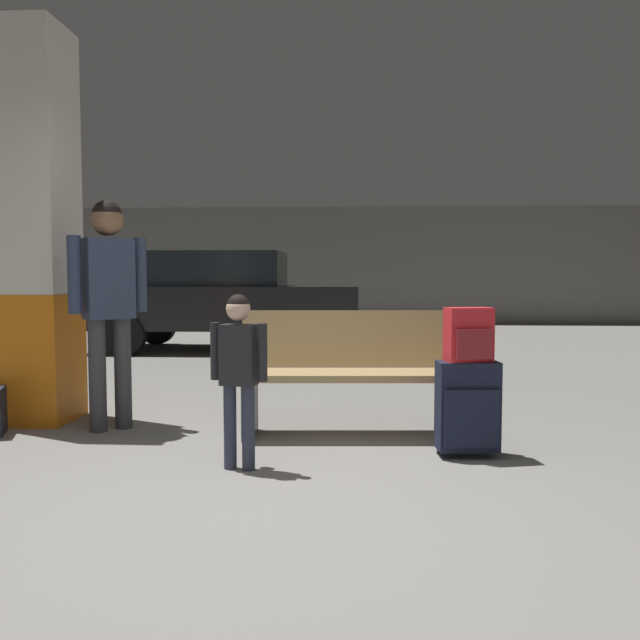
{
  "coord_description": "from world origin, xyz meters",
  "views": [
    {
      "loc": [
        0.48,
        -3.04,
        1.14
      ],
      "look_at": [
        0.23,
        1.3,
        0.85
      ],
      "focal_mm": 37.03,
      "sensor_mm": 36.0,
      "label": 1
    }
  ],
  "objects_px": {
    "parked_car_far": "(222,298)",
    "adult": "(109,289)",
    "bench": "(350,373)",
    "backpack_bright": "(469,335)",
    "suitcase": "(468,406)",
    "structural_pillar": "(33,228)",
    "child": "(239,362)"
  },
  "relations": [
    {
      "from": "parked_car_far",
      "to": "child",
      "type": "bearing_deg",
      "value": -77.41
    },
    {
      "from": "bench",
      "to": "suitcase",
      "type": "relative_size",
      "value": 2.69
    },
    {
      "from": "backpack_bright",
      "to": "adult",
      "type": "relative_size",
      "value": 0.2
    },
    {
      "from": "suitcase",
      "to": "parked_car_far",
      "type": "relative_size",
      "value": 0.15
    },
    {
      "from": "suitcase",
      "to": "backpack_bright",
      "type": "xyz_separation_m",
      "value": [
        0.0,
        -0.0,
        0.45
      ]
    },
    {
      "from": "adult",
      "to": "backpack_bright",
      "type": "bearing_deg",
      "value": -12.96
    },
    {
      "from": "bench",
      "to": "adult",
      "type": "relative_size",
      "value": 0.96
    },
    {
      "from": "suitcase",
      "to": "child",
      "type": "relative_size",
      "value": 0.58
    },
    {
      "from": "child",
      "to": "parked_car_far",
      "type": "xyz_separation_m",
      "value": [
        -1.4,
        6.27,
        0.17
      ]
    },
    {
      "from": "suitcase",
      "to": "child",
      "type": "bearing_deg",
      "value": -165.53
    },
    {
      "from": "child",
      "to": "bench",
      "type": "bearing_deg",
      "value": 55.27
    },
    {
      "from": "structural_pillar",
      "to": "suitcase",
      "type": "bearing_deg",
      "value": -14.92
    },
    {
      "from": "child",
      "to": "suitcase",
      "type": "bearing_deg",
      "value": 14.47
    },
    {
      "from": "parked_car_far",
      "to": "structural_pillar",
      "type": "bearing_deg",
      "value": -94.83
    },
    {
      "from": "suitcase",
      "to": "parked_car_far",
      "type": "xyz_separation_m",
      "value": [
        -2.79,
        5.91,
        0.48
      ]
    },
    {
      "from": "structural_pillar",
      "to": "child",
      "type": "distance_m",
      "value": 2.36
    },
    {
      "from": "bench",
      "to": "child",
      "type": "height_order",
      "value": "child"
    },
    {
      "from": "bench",
      "to": "backpack_bright",
      "type": "xyz_separation_m",
      "value": [
        0.75,
        -0.57,
        0.33
      ]
    },
    {
      "from": "child",
      "to": "parked_car_far",
      "type": "relative_size",
      "value": 0.25
    },
    {
      "from": "suitcase",
      "to": "adult",
      "type": "xyz_separation_m",
      "value": [
        -2.52,
        0.58,
        0.72
      ]
    },
    {
      "from": "parked_car_far",
      "to": "suitcase",
      "type": "bearing_deg",
      "value": -64.72
    },
    {
      "from": "bench",
      "to": "backpack_bright",
      "type": "distance_m",
      "value": 1.0
    },
    {
      "from": "structural_pillar",
      "to": "backpack_bright",
      "type": "height_order",
      "value": "structural_pillar"
    },
    {
      "from": "suitcase",
      "to": "structural_pillar",
      "type": "bearing_deg",
      "value": 165.08
    },
    {
      "from": "backpack_bright",
      "to": "bench",
      "type": "bearing_deg",
      "value": 142.64
    },
    {
      "from": "parked_car_far",
      "to": "adult",
      "type": "bearing_deg",
      "value": -87.11
    },
    {
      "from": "structural_pillar",
      "to": "bench",
      "type": "height_order",
      "value": "structural_pillar"
    },
    {
      "from": "structural_pillar",
      "to": "adult",
      "type": "bearing_deg",
      "value": -21.72
    },
    {
      "from": "child",
      "to": "backpack_bright",
      "type": "bearing_deg",
      "value": 14.45
    },
    {
      "from": "suitcase",
      "to": "backpack_bright",
      "type": "relative_size",
      "value": 1.78
    },
    {
      "from": "suitcase",
      "to": "backpack_bright",
      "type": "height_order",
      "value": "backpack_bright"
    },
    {
      "from": "adult",
      "to": "child",
      "type": "bearing_deg",
      "value": -39.69
    }
  ]
}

